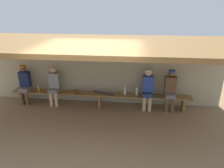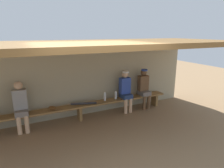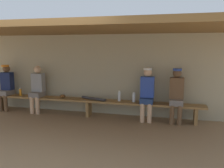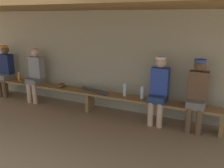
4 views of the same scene
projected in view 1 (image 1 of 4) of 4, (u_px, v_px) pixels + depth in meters
The scene contains 13 objects.
ground_plane at pixel (91, 132), 5.62m from camera, with size 24.00×24.00×0.00m, color #8C6D4C.
back_wall at pixel (101, 71), 7.06m from camera, with size 8.00×0.20×2.20m, color tan.
dugout_roof at pixel (93, 45), 5.43m from camera, with size 8.00×2.80×0.12m, color brown.
bench at pixel (100, 96), 6.91m from camera, with size 6.00×0.36×0.46m.
player_middle at pixel (170, 88), 6.56m from camera, with size 0.34×0.42×1.34m.
player_in_blue at pixel (25, 83), 7.03m from camera, with size 0.34×0.42×1.34m.
player_leftmost at pixel (54, 84), 6.93m from camera, with size 0.34×0.42×1.34m.
player_in_white at pixel (148, 87), 6.63m from camera, with size 0.34×0.42×1.34m.
water_bottle_blue at pixel (39, 88), 7.03m from camera, with size 0.07×0.07×0.22m.
water_bottle_orange at pixel (137, 91), 6.76m from camera, with size 0.08×0.08×0.25m.
water_bottle_clear at pixel (125, 91), 6.78m from camera, with size 0.07×0.07×0.27m.
baseball_glove_worn at pixel (77, 91), 6.94m from camera, with size 0.24×0.17×0.09m, color brown.
baseball_bat at pixel (104, 93), 6.86m from camera, with size 0.07×0.07×0.77m, color #333338.
Camera 1 is at (1.05, -4.65, 3.32)m, focal length 33.15 mm.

